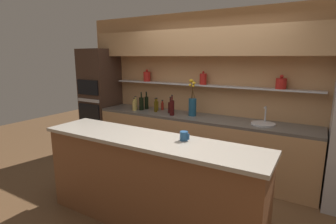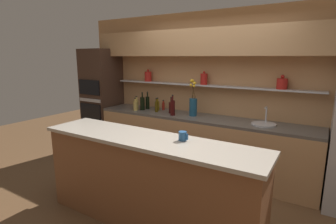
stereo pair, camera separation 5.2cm
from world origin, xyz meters
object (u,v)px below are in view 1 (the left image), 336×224
Objects in this scene: flower_vase at (192,104)px; bottle_spirit_7 at (134,105)px; bottle_oil_4 at (156,106)px; bottle_oil_8 at (157,105)px; bottle_wine_0 at (141,103)px; sink_fixture at (263,123)px; bottle_spirit_1 at (136,104)px; bottle_sauce_2 at (162,106)px; bottle_wine_5 at (172,108)px; bottle_wine_6 at (170,107)px; bottle_wine_3 at (146,103)px; coffee_mug at (184,136)px; oven_tower at (101,100)px.

bottle_spirit_7 is at bearing -172.29° from flower_vase.
bottle_oil_8 is at bearing 115.62° from bottle_oil_4.
bottle_wine_0 reaches higher than bottle_oil_8.
sink_fixture is at bearing -2.07° from bottle_oil_8.
bottle_spirit_1 is 0.49m from bottle_sauce_2.
sink_fixture is at bearing 6.05° from bottle_wine_5.
bottle_wine_5 is (0.82, -0.09, 0.03)m from bottle_spirit_1.
bottle_spirit_1 is 1.37× the size of bottle_sauce_2.
bottle_sauce_2 is (0.32, 0.21, -0.05)m from bottle_wine_0.
sink_fixture is 1.54m from bottle_wine_6.
bottle_wine_6 is at bearing 12.01° from bottle_spirit_7.
flower_vase reaches higher than bottle_wine_3.
bottle_sauce_2 is at bearing 166.26° from flower_vase.
bottle_oil_4 is at bearing -25.02° from bottle_wine_3.
bottle_spirit_7 is at bearing -127.42° from bottle_wine_0.
bottle_wine_0 is 0.59m from bottle_wine_6.
bottle_spirit_1 is 0.88× the size of bottle_wine_6.
flower_vase is at bearing -5.33° from bottle_oil_8.
sink_fixture is 1.81m from bottle_sauce_2.
bottle_spirit_7 is at bearing -147.42° from bottle_oil_8.
bottle_wine_3 is at bearing 63.42° from bottle_spirit_7.
coffee_mug is at bearing -42.19° from bottle_wine_0.
bottle_wine_3 is at bearing 178.42° from bottle_oil_8.
sink_fixture is 3.25× the size of coffee_mug.
bottle_oil_8 is (-0.33, 0.07, -0.01)m from bottle_wine_6.
bottle_wine_5 is (-1.42, -0.15, 0.11)m from sink_fixture.
sink_fixture reaches higher than coffee_mug.
bottle_wine_5 is at bearing -13.22° from bottle_oil_4.
flower_vase is at bearing -179.89° from sink_fixture.
bottle_wine_5 reaches higher than bottle_sauce_2.
sink_fixture is at bearing -2.01° from bottle_wine_3.
bottle_wine_5 reaches higher than coffee_mug.
bottle_spirit_1 is at bearing 173.96° from bottle_wine_5.
oven_tower is 0.93m from bottle_spirit_1.
bottle_wine_3 is 1.41× the size of bottle_spirit_7.
flower_vase is 1.63m from coffee_mug.
bottle_sauce_2 is 0.78× the size of bottle_spirit_7.
bottle_wine_3 is at bearing 171.77° from bottle_wine_6.
bottle_wine_0 is at bearing 171.22° from bottle_wine_5.
oven_tower is 0.97m from bottle_spirit_7.
coffee_mug is (0.92, -1.36, 0.02)m from bottle_wine_5.
flower_vase is at bearing 3.18° from bottle_spirit_1.
flower_vase reaches higher than coffee_mug.
bottle_wine_5 is at bearing -39.58° from bottle_sauce_2.
oven_tower is 1.36m from bottle_oil_4.
oven_tower is at bearing 171.93° from bottle_spirit_7.
oven_tower is 8.16× the size of bottle_oil_4.
bottle_wine_6 is at bearing 0.17° from oven_tower.
bottle_wine_5 is at bearing -0.16° from bottle_spirit_7.
bottle_wine_3 is at bearing 43.04° from bottle_spirit_1.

